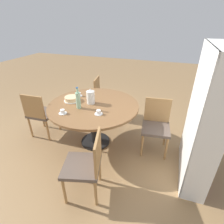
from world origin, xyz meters
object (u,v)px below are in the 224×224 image
Objects in this scene: coffee_pot at (91,97)px; chair_b at (156,124)px; cup_c at (79,95)px; chair_c at (103,96)px; water_bottle at (78,100)px; cup_b at (99,113)px; cup_a at (63,112)px; chair_d at (40,113)px; cake_main at (72,99)px; bookshelf at (202,121)px; chair_a at (87,164)px.

chair_b is at bearing 98.71° from coffee_pot.
chair_c is at bearing 168.90° from cup_c.
cup_b is at bearing 77.64° from water_bottle.
water_bottle reaches higher than chair_b.
cup_a is at bearing -72.76° from cup_b.
cup_a is (0.44, -0.23, -0.09)m from coffee_pot.
chair_d is 3.33× the size of cake_main.
cup_a and cup_b have the same top height.
bookshelf reaches higher than chair_c.
chair_c reaches higher than cup_b.
coffee_pot is 0.23m from water_bottle.
chair_c is 1.34m from cup_b.
chair_b is 0.74m from bookshelf.
water_bottle reaches higher than chair_c.
cup_b is (0.08, 0.35, -0.11)m from water_bottle.
cup_b is (0.15, 1.19, 0.30)m from chair_d.
chair_d reaches higher than cup_c.
coffee_pot is at bearing 93.49° from cake_main.
chair_d is at bearing -137.89° from chair_a.
water_bottle is at bearing 173.90° from chair_c.
chair_d is 3.49× the size of coffee_pot.
chair_d is at bearing -113.41° from cup_a.
bookshelf is 14.71× the size of cup_b.
chair_b is 1.44m from chair_c.
cup_c is at bearing 171.55° from chair_b.
chair_d is 0.93m from water_bottle.
cake_main is (-0.19, -0.23, -0.10)m from water_bottle.
chair_a is at bearing 37.32° from cake_main.
chair_d is at bearing -178.43° from chair_b.
bookshelf is at bearing 78.77° from cup_c.
water_bottle reaches higher than cup_c.
coffee_pot reaches higher than chair_c.
chair_a reaches higher than cup_a.
cup_c is at bearing -154.96° from chair_d.
coffee_pot is 2.09× the size of cup_c.
chair_b is 0.50× the size of bookshelf.
chair_d is at bearing -79.14° from cake_main.
cake_main reaches higher than cup_c.
chair_c is 1.23m from water_bottle.
cup_c is at bearing -129.93° from cup_b.
chair_b is at bearing -132.95° from chair_c.
water_bottle is 0.29m from cup_a.
cup_a is at bearing 7.92° from cup_c.
cup_a is 0.51m from cup_b.
cup_c is (-0.19, -0.32, -0.09)m from coffee_pot.
cake_main is (-0.94, -0.72, 0.31)m from chair_a.
bookshelf reaches higher than cup_b.
chair_b is at bearing 133.97° from chair_a.
bookshelf reaches higher than chair_d.
coffee_pot is at bearing 83.40° from bookshelf.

